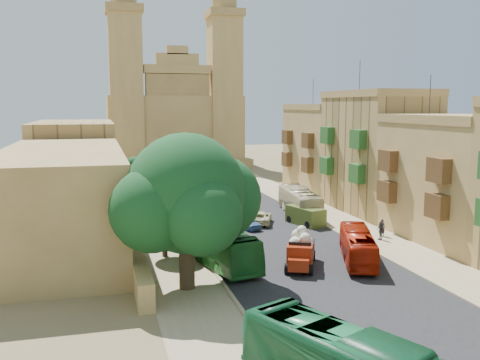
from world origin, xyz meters
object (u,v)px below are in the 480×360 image
bus_green_north (216,244)px  bus_cream_east (299,202)px  car_white_a (194,204)px  red_truck (301,250)px  bus_red_east (358,246)px  street_tree_a (164,210)px  church (173,118)px  car_white_b (250,195)px  ficus_tree (187,198)px  pedestrian_c (381,231)px  olive_pickup (305,216)px  car_dkblue (168,182)px  car_blue_a (246,222)px  pedestrian_a (382,228)px  street_tree_b (150,193)px  street_tree_c (141,180)px  car_cream (260,218)px  car_blue_b (172,175)px  street_tree_d (134,167)px

bus_green_north → bus_cream_east: 20.21m
car_white_a → red_truck: bearing=-89.2°
bus_red_east → street_tree_a: bearing=0.8°
church → car_white_b: (3.85, -43.20, -8.93)m
ficus_tree → pedestrian_c: ficus_tree is taller
olive_pickup → car_white_a: 14.52m
ficus_tree → red_truck: (8.98, 2.55, -4.82)m
bus_red_east → car_dkblue: size_ratio=1.93×
olive_pickup → car_blue_a: bearing=-177.9°
red_truck → pedestrian_a: (10.81, 7.01, -0.51)m
pedestrian_a → car_dkblue: bearing=-48.0°
street_tree_b → bus_cream_east: bearing=2.4°
church → pedestrian_a: church is taller
bus_green_north → street_tree_c: bearing=85.8°
street_tree_a → car_white_a: (5.67, 18.82, -3.16)m
pedestrian_c → bus_green_north: bearing=-85.7°
street_tree_b → car_dkblue: 26.27m
church → street_tree_a: 67.60m
pedestrian_a → pedestrian_c: (-0.82, -1.22, 0.04)m
church → car_white_a: (-4.33, -47.79, -8.89)m
street_tree_c → car_blue_a: 18.71m
red_truck → car_cream: (1.42, 15.02, -0.68)m
bus_green_north → car_blue_a: bus_green_north is taller
car_cream → pedestrian_a: pedestrian_a is taller
car_blue_a → car_dkblue: size_ratio=0.83×
church → street_tree_c: size_ratio=7.96×
bus_cream_east → car_blue_a: size_ratio=2.82×
car_blue_a → car_white_a: size_ratio=1.01×
bus_red_east → car_cream: 15.27m
street_tree_b → street_tree_c: size_ratio=1.06×
car_white_a → car_dkblue: car_dkblue is taller
olive_pickup → bus_red_east: bus_red_east is taller
ficus_tree → street_tree_b: (-0.59, 19.99, -2.90)m
olive_pickup → pedestrian_c: (4.22, -7.66, -0.04)m
olive_pickup → car_blue_b: olive_pickup is taller
street_tree_c → car_blue_b: size_ratio=1.08×
street_tree_b → car_dkblue: size_ratio=1.05×
church → car_blue_a: (-1.00, -58.84, -8.86)m
church → car_white_a: 48.81m
ficus_tree → red_truck: bearing=15.8°
street_tree_c → car_white_a: street_tree_c is taller
car_dkblue → street_tree_c: bearing=-86.6°
car_white_a → car_white_b: car_white_a is taller
street_tree_a → street_tree_c: size_ratio=1.24×
ficus_tree → street_tree_a: ficus_tree is taller
ficus_tree → olive_pickup: ficus_tree is taller
bus_cream_east → car_blue_a: bearing=40.5°
bus_red_east → car_white_a: 25.66m
car_white_a → car_dkblue: (-0.67, 18.84, 0.05)m
street_tree_d → olive_pickup: street_tree_d is taller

